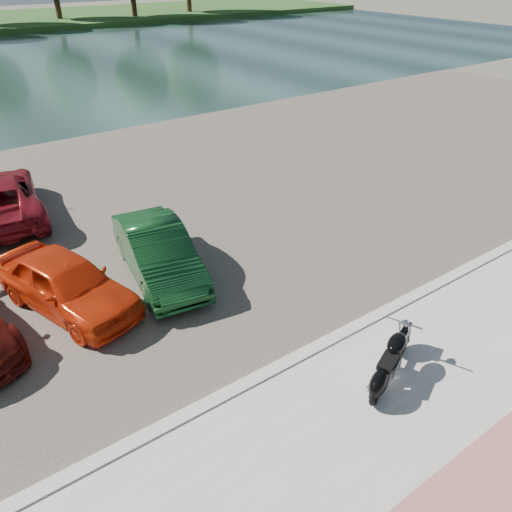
# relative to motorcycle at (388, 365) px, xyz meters

# --- Properties ---
(ground) EXTENTS (200.00, 200.00, 0.00)m
(ground) POSITION_rel_motorcycle_xyz_m (-0.95, -0.41, -0.56)
(ground) COLOR #595447
(ground) RESTS_ON ground
(promenade) EXTENTS (60.00, 6.00, 0.10)m
(promenade) POSITION_rel_motorcycle_xyz_m (-0.95, -1.41, -0.51)
(promenade) COLOR #A7A49D
(promenade) RESTS_ON ground
(kerb) EXTENTS (60.00, 0.30, 0.14)m
(kerb) POSITION_rel_motorcycle_xyz_m (-0.95, 1.59, -0.49)
(kerb) COLOR #A7A49D
(kerb) RESTS_ON ground
(parking_lot) EXTENTS (60.00, 18.00, 0.04)m
(parking_lot) POSITION_rel_motorcycle_xyz_m (-0.95, 10.59, -0.54)
(parking_lot) COLOR #413C35
(parking_lot) RESTS_ON ground
(motorcycle) EXTENTS (2.21, 1.14, 1.05)m
(motorcycle) POSITION_rel_motorcycle_xyz_m (0.00, 0.00, 0.00)
(motorcycle) COLOR black
(motorcycle) RESTS_ON promenade
(car_4) EXTENTS (2.85, 4.44, 1.41)m
(car_4) POSITION_rel_motorcycle_xyz_m (-4.32, 6.28, 0.18)
(car_4) COLOR red
(car_4) RESTS_ON parking_lot
(car_5) EXTENTS (2.18, 4.51, 1.43)m
(car_5) POSITION_rel_motorcycle_xyz_m (-1.88, 6.31, 0.19)
(car_5) COLOR #103D1A
(car_5) RESTS_ON parking_lot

